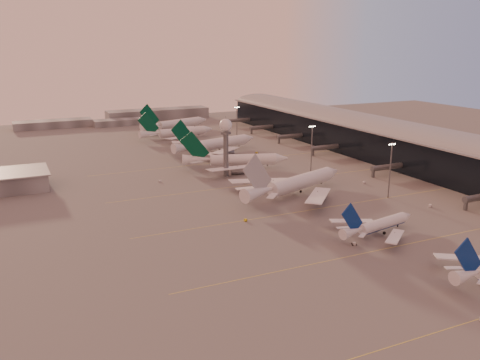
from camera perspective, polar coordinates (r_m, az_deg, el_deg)
name	(u,v)px	position (r m, az deg, el deg)	size (l,w,h in m)	color
ground	(369,269)	(161.45, 14.23, -9.63)	(700.00, 700.00, 0.00)	#5D5A5A
taxiway_markings	(340,204)	(219.92, 11.18, -2.70)	(180.00, 185.25, 0.02)	#D5C54B
terminal	(397,143)	(306.24, 17.18, 3.98)	(57.00, 362.00, 23.04)	black
radar_tower	(226,136)	(256.81, -1.61, 4.97)	(6.40, 6.40, 31.10)	#595C60
mast_b	(390,168)	(230.86, 16.53, 1.35)	(3.60, 0.56, 25.00)	#595C60
mast_c	(312,146)	(270.55, 8.05, 3.80)	(3.60, 0.56, 25.00)	#595C60
mast_d	(237,123)	(347.36, -0.35, 6.46)	(3.60, 0.56, 25.00)	#595C60
distant_horizon	(129,117)	(452.27, -12.38, 6.89)	(165.00, 37.50, 9.00)	#5C5E63
narrowbody_mid	(378,227)	(188.21, 15.25, -5.08)	(37.53, 29.68, 14.79)	silver
widebody_white	(296,186)	(229.08, 6.26, -0.72)	(63.17, 49.74, 23.23)	silver
greentail_a	(236,162)	(275.16, -0.45, 2.02)	(56.68, 45.08, 21.26)	silver
greentail_b	(216,146)	(317.67, -2.71, 3.85)	(62.24, 49.61, 23.12)	silver
greentail_c	(178,134)	(364.42, -7.02, 5.15)	(56.90, 45.76, 20.68)	silver
greentail_d	(176,126)	(399.23, -7.22, 6.08)	(60.77, 48.24, 23.01)	silver
gsv_tug_mid	(354,244)	(177.62, 12.69, -7.02)	(3.79, 3.10, 0.94)	silver
gsv_truck_b	(431,204)	(226.71, 20.63, -2.55)	(6.26, 4.26, 2.38)	silver
gsv_truck_c	(246,219)	(195.69, 0.71, -4.35)	(5.34, 3.23, 2.03)	yellow
gsv_catering_b	(364,179)	(253.97, 13.77, 0.10)	(6.02, 3.85, 4.56)	silver
gsv_tug_far	(245,182)	(247.40, 0.61, -0.27)	(3.53, 4.01, 0.98)	silver
gsv_truck_d	(159,180)	(252.91, -9.04, 0.00)	(3.31, 5.29, 2.01)	silver
gsv_tug_hangar	(257,153)	(314.05, 1.87, 3.06)	(3.63, 2.47, 0.97)	yellow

